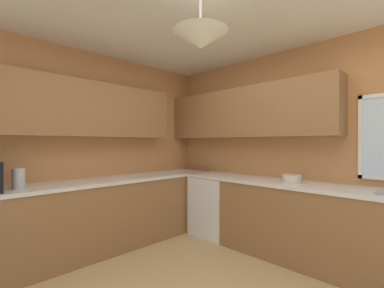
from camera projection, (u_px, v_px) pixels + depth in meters
The scene contains 6 objects.
room_shell at pixel (188, 102), 3.07m from camera, with size 4.26×3.81×2.67m.
counter_run_left at pixel (100, 215), 3.31m from camera, with size 0.65×3.42×0.90m.
counter_run_back at pixel (305, 223), 3.00m from camera, with size 3.35×0.65×0.90m.
dishwasher at pixel (216, 206), 3.91m from camera, with size 0.60×0.60×0.86m, color white.
kettle at pixel (19, 178), 2.68m from camera, with size 0.12×0.12×0.21m, color #B7B7BC.
bowl at pixel (292, 178), 3.11m from camera, with size 0.22×0.22×0.09m, color beige.
Camera 1 is at (1.41, -1.50, 1.37)m, focal length 24.41 mm.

